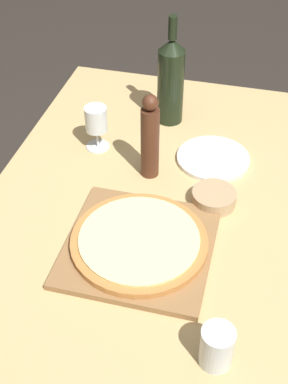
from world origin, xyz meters
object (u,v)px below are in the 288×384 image
wine_bottle (171,80)px  small_bowl (214,198)px  pepper_mill (150,138)px  pizza (137,241)px  wine_glass (96,121)px

wine_bottle → small_bowl: bearing=-61.3°
small_bowl → pepper_mill: bearing=157.4°
pizza → wine_bottle: (-0.05, 0.61, 0.12)m
pizza → wine_bottle: size_ratio=0.96×
wine_glass → small_bowl: wine_glass is taller
wine_bottle → small_bowl: size_ratio=2.95×
pizza → wine_glass: bearing=120.9°
pizza → small_bowl: bearing=53.3°
wine_bottle → pepper_mill: wine_bottle is taller
pizza → wine_glass: (-0.24, 0.40, 0.07)m
pizza → small_bowl: size_ratio=2.84×
wine_glass → wine_bottle: bearing=48.4°
wine_bottle → wine_glass: (-0.19, -0.21, -0.05)m
pepper_mill → wine_bottle: bearing=90.8°
wine_bottle → small_bowl: (0.21, -0.39, -0.13)m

